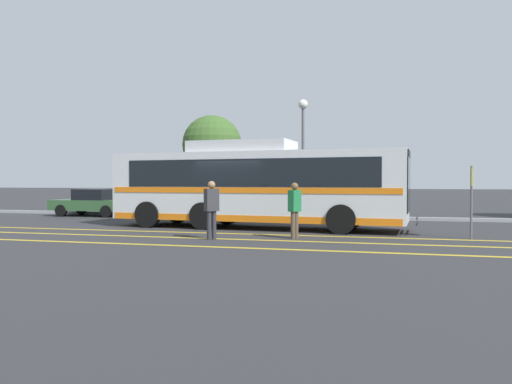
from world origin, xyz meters
TOP-DOWN VIEW (x-y plane):
  - ground_plane at (0.00, 0.00)m, footprint 220.00×220.00m
  - lane_strip_0 at (0.75, -1.91)m, footprint 31.03×0.20m
  - lane_strip_1 at (0.75, -3.48)m, footprint 31.03×0.20m
  - lane_strip_2 at (0.75, -5.32)m, footprint 31.03×0.20m
  - curb_strip at (0.75, 5.69)m, footprint 39.03×0.36m
  - transit_bus at (0.73, 0.29)m, footprint 11.48×3.35m
  - parked_car_0 at (-9.00, 4.65)m, footprint 4.14×1.95m
  - parked_car_1 at (-2.58, 4.42)m, footprint 4.30×2.06m
  - pedestrian_0 at (0.38, -3.66)m, footprint 0.44×0.46m
  - pedestrian_1 at (2.79, -2.82)m, footprint 0.37×0.47m
  - bus_stop_sign at (8.03, -1.56)m, footprint 0.07×0.40m
  - street_lamp at (1.49, 6.68)m, footprint 0.48×0.48m
  - tree_1 at (-4.27, 9.36)m, footprint 3.44×3.44m

SIDE VIEW (x-z plane):
  - ground_plane at x=0.00m, z-range 0.00..0.00m
  - lane_strip_0 at x=0.75m, z-range 0.00..0.01m
  - lane_strip_1 at x=0.75m, z-range 0.00..0.01m
  - lane_strip_2 at x=0.75m, z-range 0.00..0.01m
  - curb_strip at x=0.75m, z-range 0.00..0.15m
  - parked_car_0 at x=-9.00m, z-range 0.00..1.39m
  - parked_car_1 at x=-2.58m, z-range 0.01..1.43m
  - pedestrian_1 at x=2.79m, z-range 0.12..1.85m
  - pedestrian_0 at x=0.38m, z-range 0.13..1.90m
  - bus_stop_sign at x=8.03m, z-range 0.30..2.53m
  - transit_bus at x=0.73m, z-range 0.00..3.29m
  - tree_1 at x=-4.27m, z-range 1.07..6.68m
  - street_lamp at x=1.49m, z-range 1.25..7.10m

